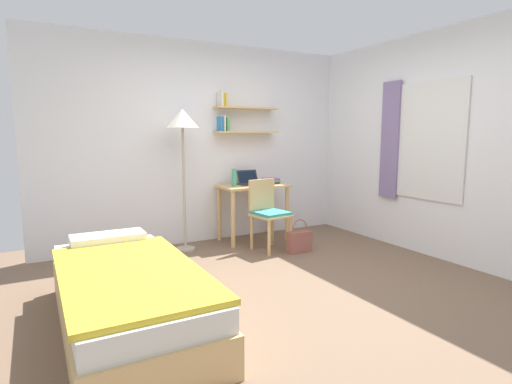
{
  "coord_description": "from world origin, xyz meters",
  "views": [
    {
      "loc": [
        -2.06,
        -3.07,
        1.43
      ],
      "look_at": [
        -0.1,
        0.51,
        0.85
      ],
      "focal_mm": 28.66,
      "sensor_mm": 36.0,
      "label": 1
    }
  ],
  "objects_px": {
    "bed": "(128,296)",
    "book_stack": "(271,181)",
    "handbag": "(299,241)",
    "standing_lamp": "(183,127)",
    "desk": "(253,197)",
    "water_bottle": "(234,178)",
    "laptop": "(249,181)",
    "desk_chair": "(268,211)"
  },
  "relations": [
    {
      "from": "bed",
      "to": "book_stack",
      "type": "height_order",
      "value": "book_stack"
    },
    {
      "from": "bed",
      "to": "handbag",
      "type": "xyz_separation_m",
      "value": [
        2.23,
        0.99,
        -0.1
      ]
    },
    {
      "from": "bed",
      "to": "standing_lamp",
      "type": "height_order",
      "value": "standing_lamp"
    },
    {
      "from": "bed",
      "to": "book_stack",
      "type": "relative_size",
      "value": 8.79
    },
    {
      "from": "desk",
      "to": "book_stack",
      "type": "relative_size",
      "value": 3.91
    },
    {
      "from": "standing_lamp",
      "to": "water_bottle",
      "type": "relative_size",
      "value": 7.62
    },
    {
      "from": "desk",
      "to": "water_bottle",
      "type": "relative_size",
      "value": 4.0
    },
    {
      "from": "bed",
      "to": "water_bottle",
      "type": "relative_size",
      "value": 9.01
    },
    {
      "from": "book_stack",
      "to": "water_bottle",
      "type": "bearing_deg",
      "value": -175.5
    },
    {
      "from": "standing_lamp",
      "to": "handbag",
      "type": "distance_m",
      "value": 1.97
    },
    {
      "from": "water_bottle",
      "to": "book_stack",
      "type": "distance_m",
      "value": 0.59
    },
    {
      "from": "laptop",
      "to": "water_bottle",
      "type": "xyz_separation_m",
      "value": [
        -0.26,
        -0.1,
        0.06
      ]
    },
    {
      "from": "bed",
      "to": "desk",
      "type": "xyz_separation_m",
      "value": [
        2.02,
        1.77,
        0.36
      ]
    },
    {
      "from": "water_bottle",
      "to": "handbag",
      "type": "distance_m",
      "value": 1.17
    },
    {
      "from": "standing_lamp",
      "to": "laptop",
      "type": "height_order",
      "value": "standing_lamp"
    },
    {
      "from": "laptop",
      "to": "desk_chair",
      "type": "bearing_deg",
      "value": -92.65
    },
    {
      "from": "bed",
      "to": "laptop",
      "type": "xyz_separation_m",
      "value": [
        1.99,
        1.85,
        0.57
      ]
    },
    {
      "from": "bed",
      "to": "book_stack",
      "type": "distance_m",
      "value": 2.98
    },
    {
      "from": "standing_lamp",
      "to": "laptop",
      "type": "relative_size",
      "value": 5.69
    },
    {
      "from": "desk_chair",
      "to": "book_stack",
      "type": "distance_m",
      "value": 0.69
    },
    {
      "from": "book_stack",
      "to": "handbag",
      "type": "bearing_deg",
      "value": -95.69
    },
    {
      "from": "desk_chair",
      "to": "standing_lamp",
      "type": "distance_m",
      "value": 1.46
    },
    {
      "from": "desk_chair",
      "to": "standing_lamp",
      "type": "bearing_deg",
      "value": 153.06
    },
    {
      "from": "bed",
      "to": "desk_chair",
      "type": "xyz_separation_m",
      "value": [
        1.96,
        1.28,
        0.25
      ]
    },
    {
      "from": "desk_chair",
      "to": "handbag",
      "type": "xyz_separation_m",
      "value": [
        0.27,
        -0.3,
        -0.35
      ]
    },
    {
      "from": "desk_chair",
      "to": "water_bottle",
      "type": "xyz_separation_m",
      "value": [
        -0.23,
        0.47,
        0.38
      ]
    },
    {
      "from": "laptop",
      "to": "handbag",
      "type": "xyz_separation_m",
      "value": [
        0.24,
        -0.86,
        -0.66
      ]
    },
    {
      "from": "desk_chair",
      "to": "book_stack",
      "type": "xyz_separation_m",
      "value": [
        0.35,
        0.52,
        0.31
      ]
    },
    {
      "from": "bed",
      "to": "book_stack",
      "type": "bearing_deg",
      "value": 37.87
    },
    {
      "from": "desk_chair",
      "to": "handbag",
      "type": "height_order",
      "value": "desk_chair"
    },
    {
      "from": "desk",
      "to": "handbag",
      "type": "distance_m",
      "value": 0.93
    },
    {
      "from": "desk_chair",
      "to": "laptop",
      "type": "height_order",
      "value": "laptop"
    },
    {
      "from": "book_stack",
      "to": "handbag",
      "type": "xyz_separation_m",
      "value": [
        -0.08,
        -0.81,
        -0.65
      ]
    },
    {
      "from": "book_stack",
      "to": "desk_chair",
      "type": "bearing_deg",
      "value": -124.2
    },
    {
      "from": "bed",
      "to": "standing_lamp",
      "type": "xyz_separation_m",
      "value": [
        1.05,
        1.75,
        1.28
      ]
    },
    {
      "from": "desk_chair",
      "to": "book_stack",
      "type": "height_order",
      "value": "desk_chair"
    },
    {
      "from": "handbag",
      "to": "desk_chair",
      "type": "bearing_deg",
      "value": 132.37
    },
    {
      "from": "standing_lamp",
      "to": "water_bottle",
      "type": "height_order",
      "value": "standing_lamp"
    },
    {
      "from": "desk_chair",
      "to": "handbag",
      "type": "relative_size",
      "value": 2.11
    },
    {
      "from": "standing_lamp",
      "to": "book_stack",
      "type": "distance_m",
      "value": 1.46
    },
    {
      "from": "laptop",
      "to": "handbag",
      "type": "bearing_deg",
      "value": -74.25
    },
    {
      "from": "standing_lamp",
      "to": "laptop",
      "type": "xyz_separation_m",
      "value": [
        0.94,
        0.1,
        -0.71
      ]
    }
  ]
}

